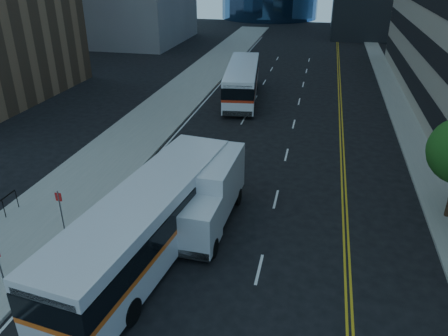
% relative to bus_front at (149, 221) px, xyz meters
% --- Properties ---
extents(ground, '(160.00, 160.00, 0.00)m').
position_rel_bus_front_xyz_m(ground, '(4.23, -1.91, -1.75)').
color(ground, black).
rests_on(ground, ground).
extents(sidewalk_west, '(5.00, 90.00, 0.15)m').
position_rel_bus_front_xyz_m(sidewalk_west, '(-6.27, 23.09, -1.67)').
color(sidewalk_west, gray).
rests_on(sidewalk_west, ground).
extents(sidewalk_east, '(2.00, 90.00, 0.15)m').
position_rel_bus_front_xyz_m(sidewalk_east, '(13.23, 23.09, -1.67)').
color(sidewalk_east, gray).
rests_on(sidewalk_east, ground).
extents(bus_front, '(4.24, 12.64, 3.20)m').
position_rel_bus_front_xyz_m(bus_front, '(0.00, 0.00, 0.00)').
color(bus_front, silver).
rests_on(bus_front, ground).
extents(bus_rear, '(3.99, 12.08, 3.06)m').
position_rel_bus_front_xyz_m(bus_rear, '(-0.47, 23.84, -0.08)').
color(bus_rear, white).
rests_on(bus_rear, ground).
extents(box_truck, '(2.45, 6.54, 3.09)m').
position_rel_bus_front_xyz_m(box_truck, '(1.75, 3.07, -0.11)').
color(box_truck, silver).
rests_on(box_truck, ground).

